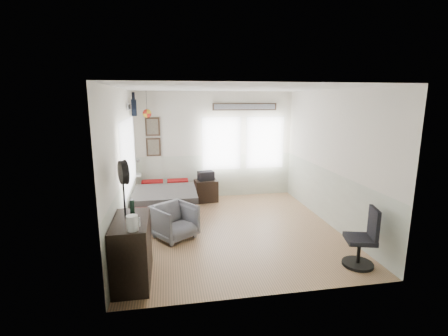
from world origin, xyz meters
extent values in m
cube|color=#8B6646|center=(0.00, 0.00, -0.01)|extent=(4.00, 4.50, 0.01)
cube|color=silver|center=(0.00, 2.25, 1.35)|extent=(4.00, 0.02, 2.70)
cube|color=silver|center=(0.00, -2.25, 1.35)|extent=(4.00, 0.02, 2.70)
cube|color=silver|center=(-2.00, 0.00, 1.35)|extent=(0.02, 4.50, 2.70)
cube|color=silver|center=(2.00, 0.00, 1.35)|extent=(0.02, 4.50, 2.70)
cube|color=white|center=(0.00, 0.00, 2.70)|extent=(4.00, 4.50, 0.02)
cube|color=beige|center=(0.00, 2.24, 0.55)|extent=(4.00, 0.01, 1.10)
cube|color=beige|center=(-1.99, 0.00, 0.55)|extent=(0.01, 4.50, 1.10)
cube|color=beige|center=(1.99, 0.00, 0.55)|extent=(0.01, 4.50, 1.10)
cube|color=silver|center=(-1.96, 0.55, 1.45)|extent=(0.03, 2.20, 1.35)
cube|color=silver|center=(0.15, 2.21, 1.40)|extent=(0.95, 0.03, 1.30)
cube|color=silver|center=(1.30, 2.21, 1.40)|extent=(0.95, 0.03, 1.30)
cube|color=#3B2B1E|center=(-1.55, 2.21, 1.35)|extent=(0.35, 0.03, 0.45)
cube|color=#3B2B1E|center=(-1.55, 2.21, 1.85)|extent=(0.35, 0.03, 0.45)
cube|color=#7F7259|center=(-1.55, 2.20, 1.35)|extent=(0.27, 0.01, 0.37)
cube|color=#7F7259|center=(-1.55, 2.20, 1.85)|extent=(0.27, 0.01, 0.37)
cube|color=#3B2B1E|center=(0.75, 2.21, 2.32)|extent=(1.65, 0.03, 0.18)
cube|color=gray|center=(0.75, 2.20, 2.32)|extent=(1.58, 0.01, 0.13)
cube|color=white|center=(-1.97, 1.15, 2.35)|extent=(0.02, 0.48, 0.14)
sphere|color=red|center=(-1.65, 1.95, 2.18)|extent=(0.20, 0.20, 0.20)
cube|color=black|center=(-1.30, 1.12, 0.15)|extent=(1.29, 1.83, 0.29)
cube|color=maroon|center=(-1.30, 1.12, 0.37)|extent=(1.25, 1.79, 0.16)
cube|color=#3F3F3F|center=(-1.30, 0.92, 0.52)|extent=(1.34, 1.28, 0.13)
cube|color=maroon|center=(-1.60, 1.85, 0.52)|extent=(0.50, 0.31, 0.13)
cube|color=maroon|center=(-1.00, 1.85, 0.52)|extent=(0.50, 0.31, 0.13)
cube|color=black|center=(-1.74, -1.56, 0.45)|extent=(0.48, 1.00, 0.90)
imported|color=#57595E|center=(-1.13, -0.22, 0.32)|extent=(0.95, 0.96, 0.63)
cube|color=black|center=(-0.30, 1.88, 0.27)|extent=(0.58, 0.48, 0.54)
cylinder|color=black|center=(1.62, -1.73, 0.02)|extent=(0.46, 0.46, 0.04)
cylinder|color=black|center=(1.62, -1.73, 0.22)|extent=(0.05, 0.05, 0.36)
cube|color=#24242C|center=(1.62, -1.73, 0.43)|extent=(0.51, 0.51, 0.07)
cube|color=#24242C|center=(1.79, -1.78, 0.70)|extent=(0.15, 0.38, 0.46)
cylinder|color=silver|center=(-1.67, -1.94, 1.00)|extent=(0.15, 0.15, 0.19)
cube|color=silver|center=(-1.58, -1.94, 1.01)|extent=(0.02, 0.02, 0.12)
cylinder|color=black|center=(-1.71, -1.46, 1.03)|extent=(0.06, 0.06, 0.25)
cylinder|color=black|center=(-1.81, -1.51, 1.22)|extent=(0.03, 0.03, 0.63)
cylinder|color=black|center=(-1.81, -1.51, 1.55)|extent=(0.17, 0.32, 0.32)
cylinder|color=black|center=(-1.76, -1.51, 1.55)|extent=(0.14, 0.32, 0.34)
cube|color=black|center=(-0.30, 1.88, 0.65)|extent=(0.42, 0.33, 0.22)
camera|label=1|loc=(-1.19, -5.88, 2.51)|focal=26.00mm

